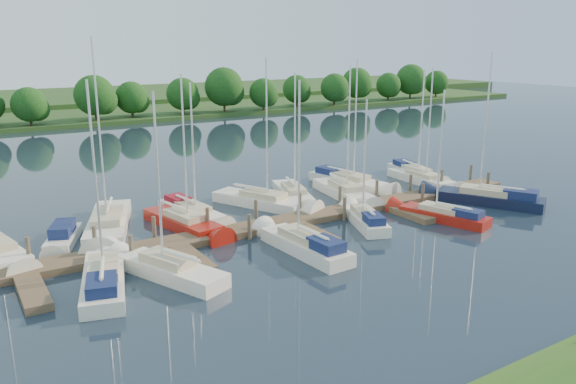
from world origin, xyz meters
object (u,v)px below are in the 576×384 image
motorboat (63,239)px  sailboat_s_2 (303,246)px  dock (294,224)px  sailboat_n_5 (265,203)px

motorboat → sailboat_s_2: sailboat_s_2 is taller
dock → sailboat_n_5: 5.15m
sailboat_n_5 → sailboat_s_2: (-2.65, -9.14, 0.06)m
motorboat → sailboat_n_5: bearing=-155.7°
dock → sailboat_s_2: sailboat_s_2 is taller
dock → sailboat_s_2: (-1.96, -4.04, 0.14)m
sailboat_n_5 → dock: bearing=57.2°
motorboat → sailboat_s_2: (11.41, -8.61, 0.01)m
sailboat_n_5 → sailboat_s_2: 9.52m
dock → motorboat: size_ratio=8.01×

